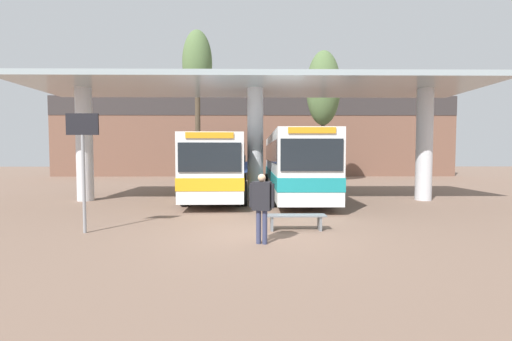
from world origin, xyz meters
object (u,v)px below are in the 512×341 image
at_px(waiting_bench_near_pillar, 296,219).
at_px(pedestrian_waiting, 262,201).
at_px(poplar_tree_behind_left, 197,66).
at_px(poplar_tree_behind_right, 323,89).
at_px(transit_bus_left_bay, 219,164).
at_px(parked_car_street, 231,167).
at_px(transit_bus_center_bay, 293,162).
at_px(info_sign_platform, 83,149).

distance_m(waiting_bench_near_pillar, pedestrian_waiting, 1.97).
height_order(poplar_tree_behind_left, poplar_tree_behind_right, poplar_tree_behind_left).
xyz_separation_m(transit_bus_left_bay, waiting_bench_near_pillar, (3.00, -7.86, -1.38)).
bearing_deg(pedestrian_waiting, parked_car_street, 112.15).
bearing_deg(transit_bus_center_bay, transit_bus_left_bay, 3.84).
bearing_deg(waiting_bench_near_pillar, info_sign_platform, -177.40).
xyz_separation_m(info_sign_platform, poplar_tree_behind_left, (0.82, 15.21, 6.12)).
distance_m(transit_bus_left_bay, transit_bus_center_bay, 3.88).
bearing_deg(parked_car_street, transit_bus_left_bay, -91.23).
distance_m(pedestrian_waiting, parked_car_street, 21.52).
distance_m(transit_bus_left_bay, waiting_bench_near_pillar, 8.53).
relative_size(poplar_tree_behind_left, parked_car_street, 2.35).
distance_m(poplar_tree_behind_left, poplar_tree_behind_right, 9.59).
relative_size(transit_bus_left_bay, poplar_tree_behind_left, 0.94).
xyz_separation_m(transit_bus_center_bay, waiting_bench_near_pillar, (-0.87, -8.10, -1.45)).
relative_size(transit_bus_left_bay, info_sign_platform, 3.08).
relative_size(transit_bus_left_bay, parked_car_street, 2.21).
xyz_separation_m(transit_bus_left_bay, transit_bus_center_bay, (3.87, 0.24, 0.07)).
bearing_deg(pedestrian_waiting, poplar_tree_behind_left, 120.74).
relative_size(transit_bus_center_bay, poplar_tree_behind_right, 1.18).
height_order(transit_bus_center_bay, poplar_tree_behind_right, poplar_tree_behind_right).
height_order(poplar_tree_behind_right, parked_car_street, poplar_tree_behind_right).
xyz_separation_m(pedestrian_waiting, poplar_tree_behind_right, (5.21, 17.93, 6.14)).
xyz_separation_m(poplar_tree_behind_left, poplar_tree_behind_right, (9.39, 1.50, -1.30)).
distance_m(transit_bus_left_bay, poplar_tree_behind_right, 12.44).
bearing_deg(info_sign_platform, transit_bus_left_bay, 69.48).
xyz_separation_m(waiting_bench_near_pillar, info_sign_platform, (-6.04, -0.27, 2.04)).
bearing_deg(parked_car_street, info_sign_platform, -100.15).
distance_m(transit_bus_left_bay, poplar_tree_behind_left, 10.05).
bearing_deg(transit_bus_left_bay, poplar_tree_behind_right, -131.45).
height_order(transit_bus_center_bay, poplar_tree_behind_left, poplar_tree_behind_left).
relative_size(transit_bus_left_bay, pedestrian_waiting, 5.93).
bearing_deg(poplar_tree_behind_right, poplar_tree_behind_left, -170.95).
bearing_deg(poplar_tree_behind_left, poplar_tree_behind_right, 9.05).
distance_m(transit_bus_center_bay, info_sign_platform, 10.88).
xyz_separation_m(info_sign_platform, poplar_tree_behind_right, (10.21, 16.70, 4.83)).
distance_m(transit_bus_center_bay, poplar_tree_behind_left, 11.35).
height_order(transit_bus_left_bay, transit_bus_center_bay, transit_bus_center_bay).
bearing_deg(transit_bus_left_bay, parked_car_street, -90.74).
xyz_separation_m(waiting_bench_near_pillar, pedestrian_waiting, (-1.04, -1.51, 0.72)).
height_order(waiting_bench_near_pillar, poplar_tree_behind_left, poplar_tree_behind_left).
bearing_deg(parked_car_street, transit_bus_center_bay, -73.14).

